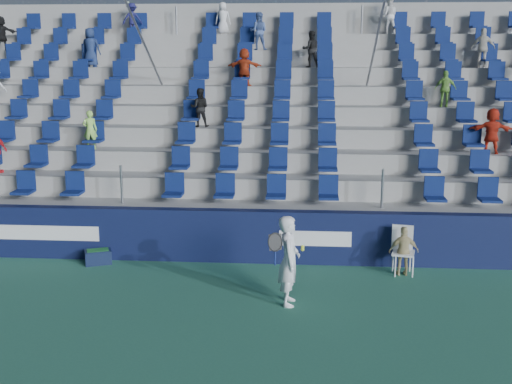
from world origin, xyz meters
TOP-DOWN VIEW (x-y plane):
  - ground at (0.00, 0.00)m, footprint 70.00×70.00m
  - sponsor_wall at (0.00, 3.15)m, footprint 24.00×0.32m
  - grandstand at (-0.00, 8.24)m, footprint 24.00×8.17m
  - tennis_player at (0.98, 0.71)m, footprint 0.69×0.65m
  - line_judge_chair at (3.37, 2.66)m, footprint 0.54×0.56m
  - line_judge at (3.37, 2.50)m, footprint 0.64×0.30m
  - ball_bin at (-3.36, 2.75)m, footprint 0.67×0.56m

SIDE VIEW (x-z plane):
  - ground at x=0.00m, z-range 0.00..0.00m
  - ball_bin at x=-3.36m, z-range 0.01..0.34m
  - line_judge at x=3.37m, z-range 0.00..1.07m
  - line_judge_chair at x=3.37m, z-range 0.07..1.11m
  - sponsor_wall at x=0.00m, z-range 0.00..1.20m
  - tennis_player at x=0.98m, z-range 0.00..1.72m
  - grandstand at x=0.00m, z-range -1.18..5.45m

